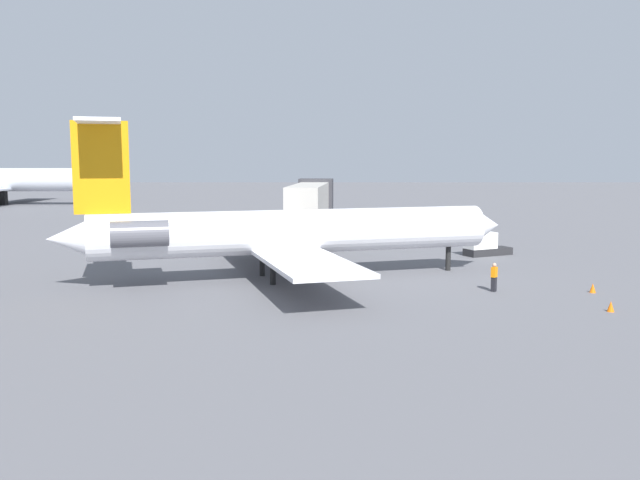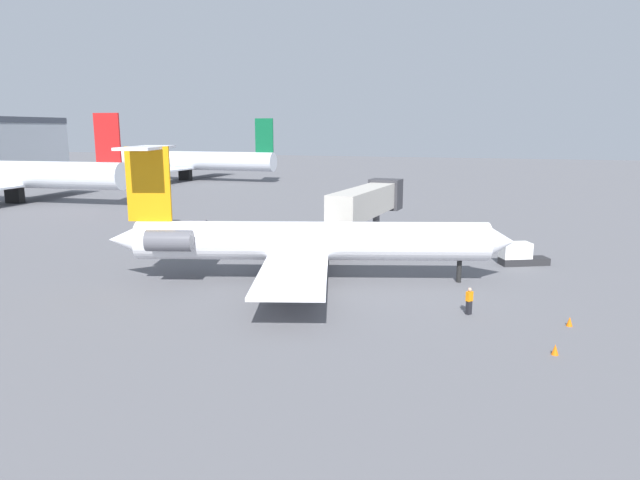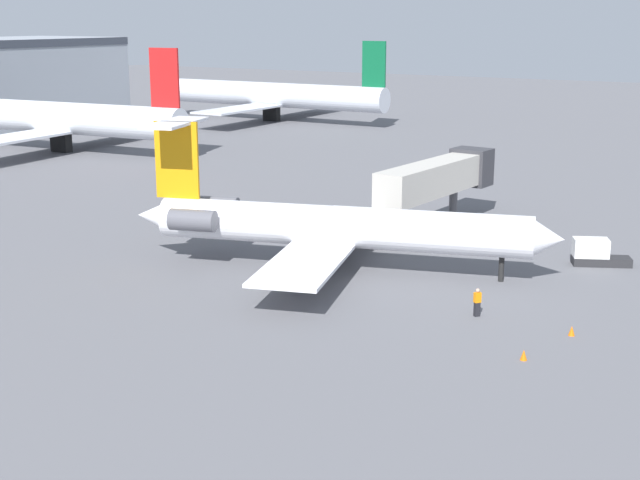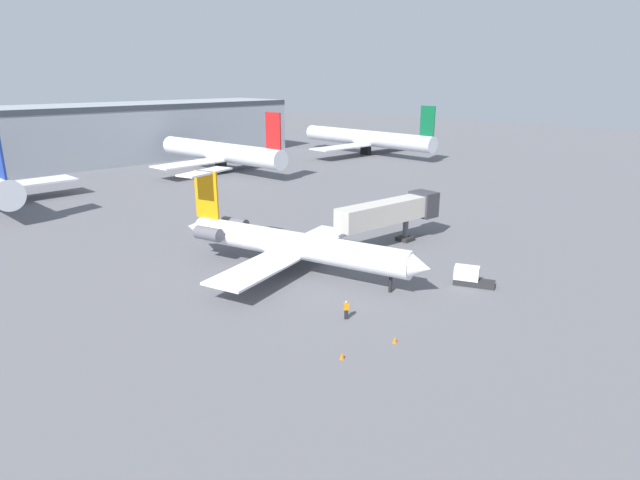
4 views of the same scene
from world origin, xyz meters
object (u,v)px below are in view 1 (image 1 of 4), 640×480
Objects in this scene: traffic_cone_near at (611,306)px; ground_crew_marshaller at (494,277)px; regional_jet at (284,231)px; jet_bridge at (311,200)px; traffic_cone_mid at (593,288)px; baggage_tug_lead at (484,245)px.

ground_crew_marshaller is at bearing 41.25° from traffic_cone_near.
ground_crew_marshaller is (-4.05, -12.44, -2.29)m from regional_jet.
traffic_cone_near is at bearing -148.24° from jet_bridge.
jet_bridge reaches higher than traffic_cone_mid.
jet_bridge is 28.25× the size of traffic_cone_mid.
regional_jet is 6.95× the size of baggage_tug_lead.
regional_jet is 18.83m from traffic_cone_mid.
traffic_cone_mid is at bearing -170.32° from baggage_tug_lead.
baggage_tug_lead is at bearing 9.68° from traffic_cone_mid.
ground_crew_marshaller reaches higher than traffic_cone_near.
baggage_tug_lead reaches higher than ground_crew_marshaller.
ground_crew_marshaller is 3.07× the size of traffic_cone_mid.
traffic_cone_mid is at bearing -93.68° from ground_crew_marshaller.
traffic_cone_mid is (-20.17, -16.57, -3.96)m from jet_bridge.
baggage_tug_lead reaches higher than traffic_cone_mid.
baggage_tug_lead is at bearing -11.86° from ground_crew_marshaller.
jet_bridge is at bearing 39.40° from traffic_cone_mid.
jet_bridge is 3.69× the size of baggage_tug_lead.
regional_jet is 19.54m from traffic_cone_near.
regional_jet reaches higher than ground_crew_marshaller.
baggage_tug_lead is 7.66× the size of traffic_cone_mid.
jet_bridge is 15.31m from baggage_tug_lead.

